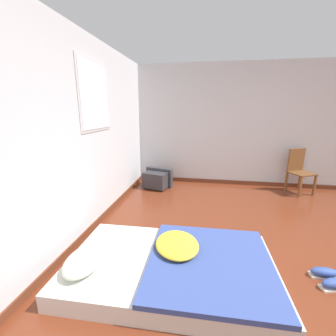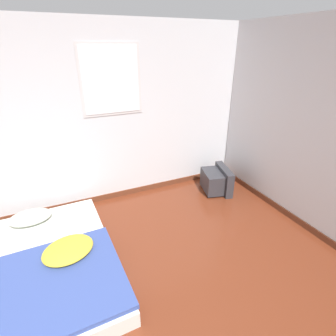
{
  "view_description": "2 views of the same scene",
  "coord_description": "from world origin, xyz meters",
  "px_view_note": "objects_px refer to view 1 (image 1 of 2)",
  "views": [
    {
      "loc": [
        -2.12,
        1.15,
        1.65
      ],
      "look_at": [
        1.25,
        1.74,
        0.76
      ],
      "focal_mm": 24.0,
      "sensor_mm": 36.0,
      "label": 1
    },
    {
      "loc": [
        0.02,
        -1.01,
        2.27
      ],
      "look_at": [
        1.28,
        1.71,
        0.85
      ],
      "focal_mm": 28.0,
      "sensor_mm": 36.0,
      "label": 2
    }
  ],
  "objects_px": {
    "wooden_chair": "(298,168)",
    "sneaker_pair": "(329,278)",
    "mattress_bed": "(172,266)",
    "crt_tv": "(157,179)"
  },
  "relations": [
    {
      "from": "mattress_bed",
      "to": "sneaker_pair",
      "type": "bearing_deg",
      "value": -83.4
    },
    {
      "from": "mattress_bed",
      "to": "sneaker_pair",
      "type": "distance_m",
      "value": 1.55
    },
    {
      "from": "crt_tv",
      "to": "sneaker_pair",
      "type": "distance_m",
      "value": 3.33
    },
    {
      "from": "wooden_chair",
      "to": "sneaker_pair",
      "type": "relative_size",
      "value": 3.01
    },
    {
      "from": "mattress_bed",
      "to": "sneaker_pair",
      "type": "xyz_separation_m",
      "value": [
        0.18,
        -1.53,
        -0.07
      ]
    },
    {
      "from": "crt_tv",
      "to": "wooden_chair",
      "type": "relative_size",
      "value": 0.71
    },
    {
      "from": "crt_tv",
      "to": "wooden_chair",
      "type": "distance_m",
      "value": 2.91
    },
    {
      "from": "crt_tv",
      "to": "wooden_chair",
      "type": "height_order",
      "value": "wooden_chair"
    },
    {
      "from": "wooden_chair",
      "to": "sneaker_pair",
      "type": "bearing_deg",
      "value": 167.31
    },
    {
      "from": "mattress_bed",
      "to": "wooden_chair",
      "type": "relative_size",
      "value": 2.34
    }
  ]
}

